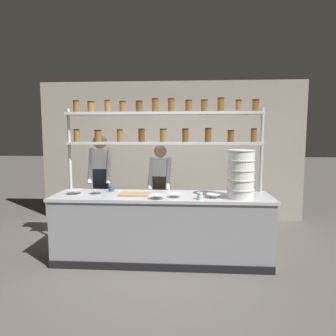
# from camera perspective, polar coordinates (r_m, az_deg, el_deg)

# --- Properties ---
(ground_plane) EXTENTS (40.00, 40.00, 0.00)m
(ground_plane) POSITION_cam_1_polar(r_m,az_deg,el_deg) (4.38, -1.17, -17.02)
(ground_plane) COLOR #5B5651
(back_wall) EXTENTS (5.36, 0.12, 2.81)m
(back_wall) POSITION_cam_1_polar(r_m,az_deg,el_deg) (6.17, 0.51, 3.23)
(back_wall) COLOR #9E9384
(back_wall) RESTS_ON ground_plane
(prep_counter) EXTENTS (2.96, 0.76, 0.92)m
(prep_counter) POSITION_cam_1_polar(r_m,az_deg,el_deg) (4.22, -1.19, -11.28)
(prep_counter) COLOR gray
(prep_counter) RESTS_ON ground_plane
(spice_shelf_unit) EXTENTS (2.85, 0.28, 2.26)m
(spice_shelf_unit) POSITION_cam_1_polar(r_m,az_deg,el_deg) (4.35, -0.75, 7.28)
(spice_shelf_unit) COLOR #B7BABF
(spice_shelf_unit) RESTS_ON ground_plane
(chef_left) EXTENTS (0.38, 0.31, 1.74)m
(chef_left) POSITION_cam_1_polar(r_m,az_deg,el_deg) (4.93, -12.68, -2.27)
(chef_left) COLOR black
(chef_left) RESTS_ON ground_plane
(chef_center) EXTENTS (0.38, 0.30, 1.58)m
(chef_center) POSITION_cam_1_polar(r_m,az_deg,el_deg) (4.79, -1.48, -3.74)
(chef_center) COLOR black
(chef_center) RESTS_ON ground_plane
(container_stack) EXTENTS (0.36, 0.36, 0.63)m
(container_stack) POSITION_cam_1_polar(r_m,az_deg,el_deg) (3.94, 13.67, -1.17)
(container_stack) COLOR white
(container_stack) RESTS_ON prep_counter
(cutting_board) EXTENTS (0.40, 0.26, 0.02)m
(cutting_board) POSITION_cam_1_polar(r_m,az_deg,el_deg) (4.11, -6.44, -4.99)
(cutting_board) COLOR #A88456
(cutting_board) RESTS_ON prep_counter
(prep_bowl_near_left) EXTENTS (0.20, 0.20, 0.05)m
(prep_bowl_near_left) POSITION_cam_1_polar(r_m,az_deg,el_deg) (3.85, -1.92, -5.51)
(prep_bowl_near_left) COLOR silver
(prep_bowl_near_left) RESTS_ON prep_counter
(prep_bowl_center_front) EXTENTS (0.21, 0.21, 0.06)m
(prep_bowl_center_front) POSITION_cam_1_polar(r_m,az_deg,el_deg) (4.35, -17.24, -4.38)
(prep_bowl_center_front) COLOR silver
(prep_bowl_center_front) RESTS_ON prep_counter
(prep_bowl_center_back) EXTENTS (0.17, 0.17, 0.05)m
(prep_bowl_center_back) POSITION_cam_1_polar(r_m,az_deg,el_deg) (4.29, -13.45, -4.49)
(prep_bowl_center_back) COLOR #B2B7BC
(prep_bowl_center_back) RESTS_ON prep_counter
(prep_bowl_near_right) EXTENTS (0.20, 0.20, 0.05)m
(prep_bowl_near_right) POSITION_cam_1_polar(r_m,az_deg,el_deg) (3.95, 8.72, -5.27)
(prep_bowl_near_right) COLOR white
(prep_bowl_near_right) RESTS_ON prep_counter
(prep_bowl_far_left) EXTENTS (0.18, 0.18, 0.05)m
(prep_bowl_far_left) POSITION_cam_1_polar(r_m,az_deg,el_deg) (3.94, 1.47, -5.27)
(prep_bowl_far_left) COLOR white
(prep_bowl_far_left) RESTS_ON prep_counter
(serving_cup_front) EXTENTS (0.07, 0.07, 0.09)m
(serving_cup_front) POSITION_cam_1_polar(r_m,az_deg,el_deg) (3.83, 6.07, -5.31)
(serving_cup_front) COLOR #B2B7BC
(serving_cup_front) RESTS_ON prep_counter
(serving_cup_by_board) EXTENTS (0.08, 0.08, 0.08)m
(serving_cup_by_board) POSITION_cam_1_polar(r_m,az_deg,el_deg) (4.43, -10.70, -3.84)
(serving_cup_by_board) COLOR #334C70
(serving_cup_by_board) RESTS_ON prep_counter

